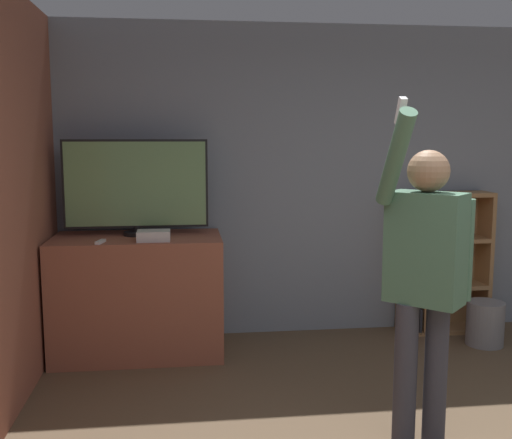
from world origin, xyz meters
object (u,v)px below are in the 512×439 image
object	(u,v)px
game_console	(154,236)
person	(425,270)
bookshelf	(435,267)
television	(136,186)
waste_bin	(485,323)

from	to	relation	value
game_console	person	xyz separation A→B (m)	(1.55, -1.46, 0.02)
bookshelf	game_console	bearing A→B (deg)	-169.77
television	waste_bin	bearing A→B (deg)	-4.76
game_console	waste_bin	world-z (taller)	game_console
television	person	distance (m)	2.45
person	waste_bin	world-z (taller)	person
bookshelf	television	bearing A→B (deg)	-176.45
bookshelf	person	distance (m)	2.14
television	game_console	world-z (taller)	television
television	waste_bin	world-z (taller)	television
game_console	bookshelf	size ratio (longest dim) A/B	0.20
television	bookshelf	size ratio (longest dim) A/B	0.91
television	bookshelf	bearing A→B (deg)	3.55
bookshelf	person	xyz separation A→B (m)	(-0.90, -1.90, 0.42)
person	television	bearing A→B (deg)	178.50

